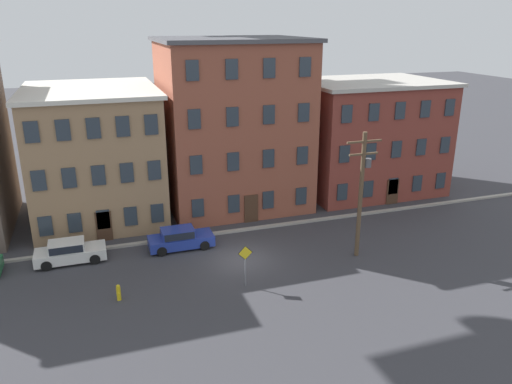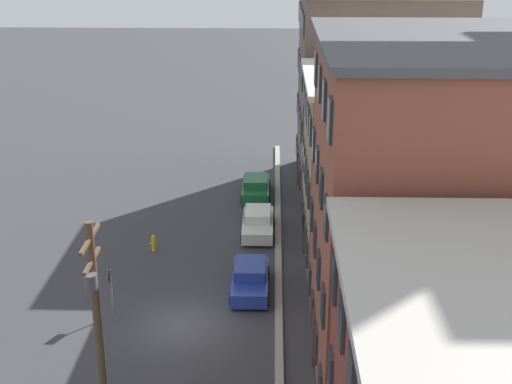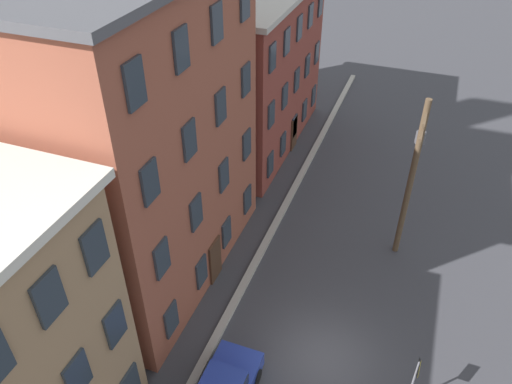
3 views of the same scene
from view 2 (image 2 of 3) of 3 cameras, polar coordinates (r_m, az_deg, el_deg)
name	(u,v)px [view 2 (image 2 of 3)]	position (r m, az deg, el deg)	size (l,w,h in m)	color
ground_plane	(182,325)	(33.71, -5.96, -10.53)	(200.00, 200.00, 0.00)	#38383D
kerb_strip	(279,325)	(33.41, 1.84, -10.56)	(56.00, 0.36, 0.16)	#9E998E
apartment_corner	(377,90)	(49.83, 9.63, 8.07)	(10.31, 10.92, 13.52)	#66564C
apartment_midblock	(416,167)	(39.65, 12.69, 1.97)	(9.92, 12.40, 10.03)	#9E7A56
apartment_far	(441,213)	(28.78, 14.61, -1.63)	(11.60, 10.06, 13.59)	brown
car_green	(256,186)	(48.23, -0.01, 0.48)	(4.40, 1.92, 1.43)	#1E6638
car_white	(258,221)	(42.57, 0.15, -2.35)	(4.40, 1.92, 1.43)	silver
car_blue	(250,277)	(36.11, -0.47, -6.79)	(4.40, 1.92, 1.43)	#233899
caution_sign	(111,283)	(34.09, -11.56, -7.16)	(0.88, 0.08, 2.61)	slate
utility_pole	(97,321)	(25.28, -12.61, -10.02)	(2.40, 0.44, 8.36)	brown
fire_hydrant	(154,243)	(40.79, -8.20, -4.06)	(0.24, 0.34, 0.96)	yellow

